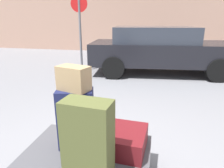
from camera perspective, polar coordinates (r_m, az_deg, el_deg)
luggage_cart at (r=2.20m, az=-7.15°, el=-20.05°), size 1.26×0.90×0.34m
suitcase_navy_stacked_top at (r=2.11m, az=-10.14°, el=-9.66°), size 0.39×0.28×0.62m
suitcase_olive_front_left at (r=1.69m, az=-6.83°, el=-15.75°), size 0.41×0.25×0.69m
suitcase_maroon_rear_right at (r=2.15m, az=1.77°, el=-15.30°), size 0.58×0.51×0.21m
duffel_bag_tan_topmost_pile at (r=1.96m, az=-10.81°, el=1.60°), size 0.34×0.25×0.23m
parked_car at (r=6.50m, az=13.33°, el=9.66°), size 4.47×2.27×1.42m
bollard_kerb_near at (r=8.45m, az=23.72°, el=7.62°), size 0.22×0.22×0.71m
no_parking_sign at (r=6.53m, az=-9.04°, el=15.96°), size 0.49×0.12×2.33m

